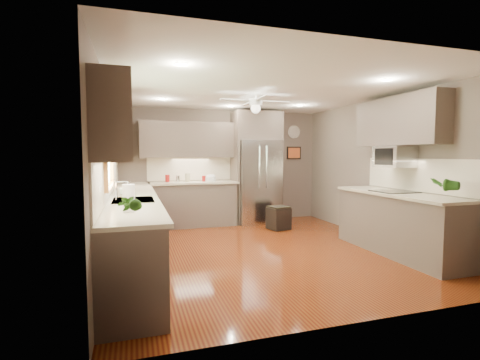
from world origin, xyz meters
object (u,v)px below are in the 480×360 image
canister_b (178,179)px  stool (279,218)px  bowl (211,180)px  potted_plant_left (129,204)px  microwave (394,157)px  canister_a (167,178)px  potted_plant_right (444,185)px  soap_bottle (124,191)px  refrigerator (257,169)px  canister_d (204,179)px  paper_towel (129,198)px  canister_c (188,178)px

canister_b → stool: canister_b is taller
bowl → stool: (1.20, -0.85, -0.73)m
potted_plant_left → microwave: bearing=20.6°
canister_a → potted_plant_right: 4.95m
soap_bottle → bowl: 2.88m
canister_a → potted_plant_left: bearing=-99.4°
bowl → potted_plant_right: bearing=-58.8°
refrigerator → microwave: 3.03m
canister_d → potted_plant_right: 4.49m
refrigerator → canister_d: bearing=177.7°
microwave → paper_towel: 4.12m
potted_plant_right → stool: size_ratio=0.79×
potted_plant_left → potted_plant_right: bearing=6.8°
canister_b → microwave: size_ratio=0.23×
canister_a → canister_b: (0.22, 0.02, -0.01)m
bowl → refrigerator: refrigerator is taller
refrigerator → microwave: refrigerator is taller
canister_a → soap_bottle: (-0.80, -2.38, 0.01)m
canister_b → paper_towel: paper_towel is taller
canister_c → paper_towel: (-1.14, -3.69, 0.05)m
canister_a → potted_plant_right: potted_plant_right is taller
canister_b → potted_plant_left: 4.39m
canister_a → refrigerator: refrigerator is taller
canister_d → stool: size_ratio=0.26×
potted_plant_right → bowl: size_ratio=1.53×
soap_bottle → bowl: size_ratio=0.71×
canister_c → canister_a: bearing=177.5°
canister_d → canister_c: bearing=179.9°
canister_b → stool: 2.24m
soap_bottle → potted_plant_right: size_ratio=0.47×
canister_a → microwave: size_ratio=0.27×
stool → paper_towel: paper_towel is taller
canister_a → canister_b: bearing=4.7°
canister_d → stool: (1.35, -0.89, -0.76)m
potted_plant_left → paper_towel: 0.56m
canister_a → canister_c: size_ratio=0.83×
canister_c → soap_bottle: (-1.22, -2.36, -0.00)m
canister_c → soap_bottle: size_ratio=1.03×
canister_c → refrigerator: 1.54m
canister_a → refrigerator: size_ratio=0.06×
canister_c → paper_towel: 3.87m
canister_a → bowl: bearing=-3.9°
potted_plant_left → stool: size_ratio=0.69×
soap_bottle → microwave: bearing=-5.5°
canister_a → canister_c: 0.42m
potted_plant_right → stool: potted_plant_right is taller
canister_c → canister_d: canister_c is taller
soap_bottle → potted_plant_left: 1.89m
stool → potted_plant_left: bearing=-130.0°
bowl → canister_a: bearing=176.1°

